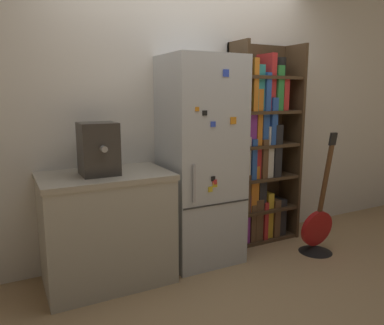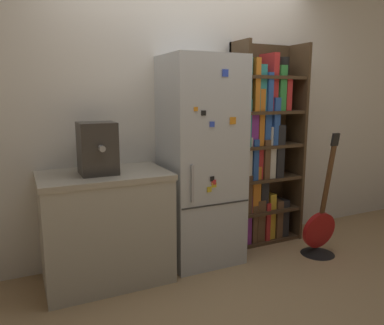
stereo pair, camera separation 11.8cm
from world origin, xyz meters
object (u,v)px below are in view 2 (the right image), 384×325
(refrigerator, at_px, (201,161))
(guitar, at_px, (319,237))
(espresso_machine, at_px, (97,148))
(bookshelf, at_px, (261,152))

(refrigerator, relative_size, guitar, 1.56)
(espresso_machine, relative_size, guitar, 0.34)
(refrigerator, relative_size, bookshelf, 0.92)
(guitar, bearing_deg, bookshelf, 118.53)
(guitar, bearing_deg, refrigerator, 158.65)
(espresso_machine, bearing_deg, bookshelf, 6.38)
(bookshelf, distance_m, espresso_machine, 1.64)
(refrigerator, distance_m, bookshelf, 0.74)
(refrigerator, bearing_deg, espresso_machine, -177.17)
(espresso_machine, xyz_separation_m, guitar, (1.91, -0.35, -0.90))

